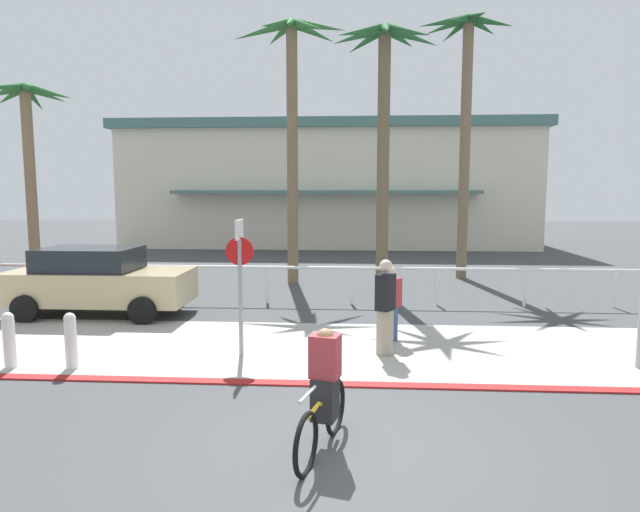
% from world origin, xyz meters
% --- Properties ---
extents(ground_plane, '(80.00, 80.00, 0.00)m').
position_xyz_m(ground_plane, '(0.00, 10.00, 0.00)').
color(ground_plane, '#424447').
extents(sidewalk_strip, '(44.00, 4.00, 0.02)m').
position_xyz_m(sidewalk_strip, '(0.00, 4.20, 0.01)').
color(sidewalk_strip, '#ADAAA0').
rests_on(sidewalk_strip, ground).
extents(curb_paint, '(44.00, 0.24, 0.03)m').
position_xyz_m(curb_paint, '(0.00, 2.20, 0.01)').
color(curb_paint, maroon).
rests_on(curb_paint, ground).
extents(building_backdrop, '(22.71, 9.96, 6.75)m').
position_xyz_m(building_backdrop, '(-1.48, 26.27, 3.40)').
color(building_backdrop, beige).
rests_on(building_backdrop, ground).
extents(rail_fence, '(23.16, 0.08, 1.04)m').
position_xyz_m(rail_fence, '(0.00, 8.50, 0.84)').
color(rail_fence, white).
rests_on(rail_fence, ground).
extents(stop_sign_bike_lane, '(0.52, 0.56, 2.56)m').
position_xyz_m(stop_sign_bike_lane, '(-2.03, 3.65, 1.68)').
color(stop_sign_bike_lane, gray).
rests_on(stop_sign_bike_lane, ground).
extents(bollard_0, '(0.20, 0.20, 1.00)m').
position_xyz_m(bollard_0, '(-4.81, 2.70, 0.52)').
color(bollard_0, white).
rests_on(bollard_0, ground).
extents(bollard_2, '(0.20, 0.20, 1.00)m').
position_xyz_m(bollard_2, '(-5.90, 2.66, 0.52)').
color(bollard_2, white).
rests_on(bollard_2, ground).
extents(palm_tree_1, '(3.21, 3.60, 6.69)m').
position_xyz_m(palm_tree_1, '(-10.98, 11.98, 5.06)').
color(palm_tree_1, '#846B4C').
rests_on(palm_tree_1, ground).
extents(palm_tree_2, '(3.67, 2.87, 8.53)m').
position_xyz_m(palm_tree_2, '(-1.94, 11.86, 6.36)').
color(palm_tree_2, '#756047').
rests_on(palm_tree_2, ground).
extents(palm_tree_3, '(3.11, 3.22, 7.84)m').
position_xyz_m(palm_tree_3, '(0.87, 10.12, 5.91)').
color(palm_tree_3, brown).
rests_on(palm_tree_3, ground).
extents(palm_tree_4, '(3.37, 3.08, 8.99)m').
position_xyz_m(palm_tree_4, '(3.80, 13.25, 6.78)').
color(palm_tree_4, '#756047').
rests_on(palm_tree_4, ground).
extents(car_tan_1, '(4.40, 2.02, 1.69)m').
position_xyz_m(car_tan_1, '(-6.26, 6.80, 0.87)').
color(car_tan_1, tan).
rests_on(car_tan_1, ground).
extents(cyclist_yellow_0, '(0.53, 1.77, 1.50)m').
position_xyz_m(cyclist_yellow_0, '(-0.26, 0.03, 0.69)').
color(cyclist_yellow_0, black).
rests_on(cyclist_yellow_0, ground).
extents(pedestrian_0, '(0.47, 0.45, 1.55)m').
position_xyz_m(pedestrian_0, '(0.82, 4.87, 0.71)').
color(pedestrian_0, '#384C7A').
rests_on(pedestrian_0, ground).
extents(pedestrian_1, '(0.43, 0.47, 1.82)m').
position_xyz_m(pedestrian_1, '(0.66, 3.86, 0.85)').
color(pedestrian_1, gray).
rests_on(pedestrian_1, ground).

